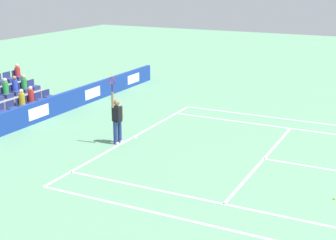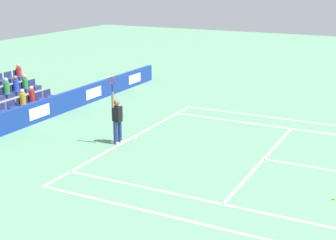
{
  "view_description": "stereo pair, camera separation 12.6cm",
  "coord_description": "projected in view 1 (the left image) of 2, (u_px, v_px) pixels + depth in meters",
  "views": [
    {
      "loc": [
        16.5,
        -2.03,
        6.37
      ],
      "look_at": [
        0.44,
        -10.06,
        1.1
      ],
      "focal_mm": 52.83,
      "sensor_mm": 36.0,
      "label": 1
    },
    {
      "loc": [
        16.45,
        -1.91,
        6.37
      ],
      "look_at": [
        0.44,
        -10.06,
        1.1
      ],
      "focal_mm": 52.83,
      "sensor_mm": 36.0,
      "label": 2
    }
  ],
  "objects": [
    {
      "name": "line_doubles_sideline_left",
      "position": [
        222.0,
        228.0,
        12.93
      ],
      "size": [
        0.1,
        11.89,
        0.01
      ],
      "primitive_type": "cube",
      "color": "white",
      "rests_on": "ground"
    },
    {
      "name": "line_centre_mark",
      "position": [
        135.0,
        138.0,
        20.14
      ],
      "size": [
        0.1,
        0.2,
        0.01
      ],
      "primitive_type": "cube",
      "color": "white",
      "rests_on": "ground"
    },
    {
      "name": "tennis_player",
      "position": [
        117.0,
        119.0,
        19.22
      ],
      "size": [
        0.51,
        0.4,
        2.85
      ],
      "color": "navy",
      "rests_on": "ground"
    },
    {
      "name": "line_service",
      "position": [
        264.0,
        159.0,
        17.83
      ],
      "size": [
        8.23,
        0.1,
        0.01
      ],
      "primitive_type": "cube",
      "color": "white",
      "rests_on": "ground"
    },
    {
      "name": "line_singles_sideline_left",
      "position": [
        239.0,
        207.0,
        14.11
      ],
      "size": [
        0.1,
        11.89,
        0.01
      ],
      "primitive_type": "cube",
      "color": "white",
      "rests_on": "ground"
    },
    {
      "name": "line_baseline",
      "position": [
        133.0,
        137.0,
        20.19
      ],
      "size": [
        10.97,
        0.1,
        0.01
      ],
      "primitive_type": "cube",
      "color": "white",
      "rests_on": "ground"
    },
    {
      "name": "line_doubles_sideline_right",
      "position": [
        308.0,
        122.0,
        22.35
      ],
      "size": [
        0.1,
        11.89,
        0.01
      ],
      "primitive_type": "cube",
      "color": "white",
      "rests_on": "ground"
    },
    {
      "name": "sponsor_barrier",
      "position": [
        37.0,
        112.0,
        22.19
      ],
      "size": [
        20.96,
        0.22,
        0.95
      ],
      "color": "#193899",
      "rests_on": "ground"
    },
    {
      "name": "loose_tennis_ball",
      "position": [
        335.0,
        198.0,
        14.61
      ],
      "size": [
        0.07,
        0.07,
        0.07
      ],
      "primitive_type": "sphere",
      "color": "#D1E533",
      "rests_on": "ground"
    },
    {
      "name": "line_singles_sideline_right",
      "position": [
        301.0,
        130.0,
        21.17
      ],
      "size": [
        0.1,
        11.89,
        0.01
      ],
      "primitive_type": "cube",
      "color": "white",
      "rests_on": "ground"
    }
  ]
}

